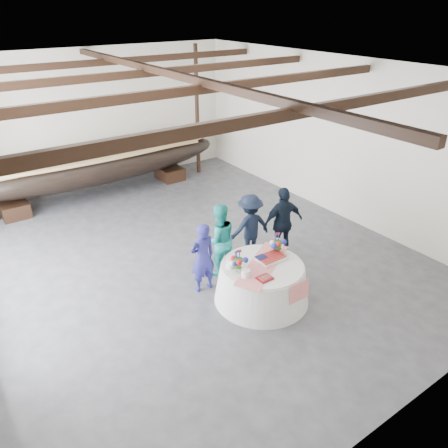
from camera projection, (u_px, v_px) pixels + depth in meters
floor at (186, 255)px, 11.07m from camera, size 10.00×12.00×0.01m
wall_back at (90, 120)px, 14.41m from camera, size 10.00×0.02×4.50m
wall_front at (414, 304)px, 5.68m from camera, size 10.00×0.02×4.50m
wall_right at (332, 137)px, 12.60m from camera, size 0.02×12.00×4.50m
ceiling at (177, 69)px, 9.01m from camera, size 10.00×12.00×0.01m
pavilion_structure at (160, 88)px, 9.86m from camera, size 9.80×11.76×4.50m
longboat_display at (96, 165)px, 14.01m from camera, size 8.79×1.76×1.65m
banquet_table at (262, 282)px, 9.27m from camera, size 2.03×2.03×0.87m
tabletop_items at (259, 257)px, 9.08m from camera, size 1.89×1.42×0.40m
guest_woman_blue at (203, 257)px, 9.44m from camera, size 0.60×0.41×1.63m
guest_woman_teal at (219, 240)px, 10.01m from camera, size 0.98×0.84×1.76m
guest_man_left at (250, 227)px, 10.65m from camera, size 1.15×0.74×1.69m
guest_man_right at (283, 222)px, 10.70m from camera, size 1.14×0.65×1.83m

